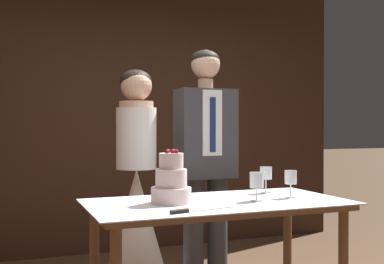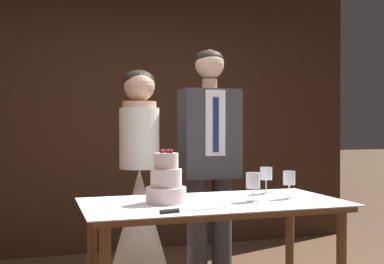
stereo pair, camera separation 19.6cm
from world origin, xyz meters
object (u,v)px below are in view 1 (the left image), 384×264
wine_glass_near (257,182)px  bride (136,217)px  tiered_cake (171,183)px  cake_table (217,219)px  groom (206,157)px  cake_knife (191,211)px  wine_glass_far (266,175)px  wine_glass_middle (291,178)px

wine_glass_near → bride: (-0.47, 0.87, -0.32)m
tiered_cake → bride: 0.83m
cake_table → groom: (0.26, 0.79, 0.30)m
cake_table → bride: size_ratio=0.89×
tiered_cake → cake_knife: bearing=-90.0°
cake_table → bride: bearing=108.3°
wine_glass_far → bride: 0.97m
bride → groom: 0.67m
tiered_cake → wine_glass_far: tiered_cake is taller
cake_knife → wine_glass_near: size_ratio=2.35×
cake_table → wine_glass_far: wine_glass_far is taller
cake_table → wine_glass_near: wine_glass_near is taller
cake_knife → wine_glass_middle: (0.72, 0.23, 0.11)m
cake_knife → wine_glass_near: 0.52m
cake_table → cake_knife: cake_knife is taller
wine_glass_near → bride: bearing=118.5°
wine_glass_near → wine_glass_far: size_ratio=0.98×
wine_glass_middle → wine_glass_far: wine_glass_far is taller
cake_table → tiered_cake: (-0.27, 0.03, 0.21)m
wine_glass_near → groom: size_ratio=0.09×
wine_glass_middle → bride: bride is taller
wine_glass_middle → wine_glass_far: 0.24m
tiered_cake → wine_glass_middle: size_ratio=1.83×
wine_glass_far → groom: groom is taller
wine_glass_far → cake_table: bearing=-155.5°
groom → cake_table: bearing=-108.3°
cake_table → groom: groom is taller
cake_knife → cake_table: bearing=32.9°
cake_table → wine_glass_far: size_ratio=8.77×
wine_glass_near → wine_glass_far: 0.35m
tiered_cake → bride: bearing=89.6°
bride → wine_glass_middle: bearing=-49.2°
wine_glass_far → bride: (-0.69, 0.60, -0.33)m
cake_table → bride: bride is taller
cake_knife → wine_glass_far: 0.84m
bride → tiered_cake: bearing=-90.4°
wine_glass_middle → tiered_cake: bearing=174.8°
bride → cake_knife: bearing=-90.3°
wine_glass_near → groom: bearing=86.5°
cake_knife → tiered_cake: bearing=77.2°
tiered_cake → groom: 0.93m
wine_glass_far → bride: bride is taller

